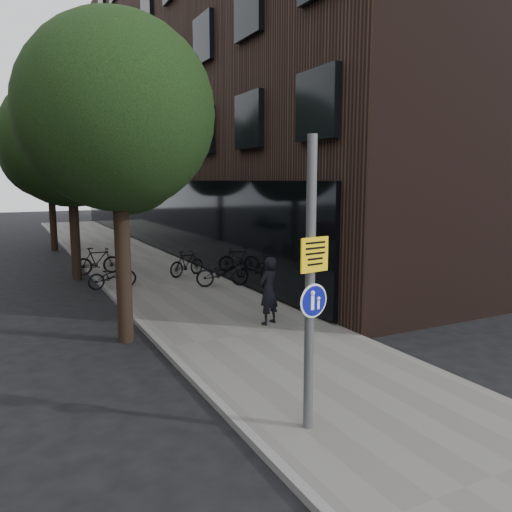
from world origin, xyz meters
TOP-DOWN VIEW (x-y plane):
  - ground at (0.00, 0.00)m, footprint 120.00×120.00m
  - sidewalk at (0.25, 10.00)m, footprint 4.50×60.00m
  - curb_edge at (-2.00, 10.00)m, footprint 0.15×60.00m
  - building_right_dark_brick at (8.50, 22.00)m, footprint 12.00×40.00m
  - street_tree_near at (-2.53, 4.64)m, footprint 4.40×4.40m
  - street_tree_mid at (-2.53, 13.14)m, footprint 5.00×5.00m
  - street_tree_far at (-2.53, 22.14)m, footprint 5.00×5.00m
  - signpost at (-1.13, -1.19)m, footprint 0.50×0.14m
  - pedestrian at (0.94, 3.90)m, footprint 0.75×0.63m
  - parked_bike_facade_near at (1.71, 8.72)m, footprint 1.96×1.09m
  - parked_bike_facade_far at (1.22, 11.09)m, footprint 1.73×1.06m
  - parked_bike_curb_near at (-1.80, 10.15)m, footprint 1.75×0.79m
  - parked_bike_curb_far at (-1.80, 13.05)m, footprint 1.80×0.54m

SIDE VIEW (x-z plane):
  - ground at x=0.00m, z-range 0.00..0.00m
  - sidewalk at x=0.25m, z-range 0.00..0.12m
  - curb_edge at x=-2.00m, z-range 0.00..0.13m
  - parked_bike_curb_near at x=-1.80m, z-range 0.12..1.01m
  - parked_bike_facade_near at x=1.71m, z-range 0.12..1.10m
  - parked_bike_facade_far at x=1.22m, z-range 0.12..1.12m
  - parked_bike_curb_far at x=-1.80m, z-range 0.12..1.20m
  - pedestrian at x=0.94m, z-range 0.12..1.88m
  - signpost at x=-1.13m, z-range 0.14..4.47m
  - street_tree_near at x=-2.53m, z-range 1.36..8.86m
  - street_tree_mid at x=-2.53m, z-range 1.21..9.01m
  - street_tree_far at x=-2.53m, z-range 1.21..9.01m
  - building_right_dark_brick at x=8.50m, z-range 0.00..18.00m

